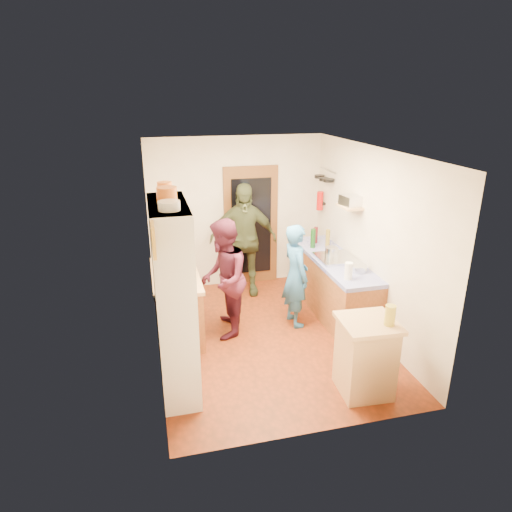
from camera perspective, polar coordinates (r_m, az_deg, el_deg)
name	(u,v)px	position (r m, az deg, el deg)	size (l,w,h in m)	color
floor	(266,336)	(6.61, 1.30, -10.02)	(3.00, 4.00, 0.02)	maroon
ceiling	(268,150)	(5.75, 1.51, 13.16)	(3.00, 4.00, 0.02)	silver
wall_back	(236,213)	(7.93, -2.47, 5.44)	(3.00, 0.02, 2.60)	beige
wall_front	(325,320)	(4.31, 8.57, -7.88)	(3.00, 0.02, 2.60)	beige
wall_left	(151,260)	(5.86, -12.99, -0.45)	(0.02, 4.00, 2.60)	beige
wall_right	(371,241)	(6.60, 14.15, 1.79)	(0.02, 4.00, 2.60)	beige
door_frame	(251,226)	(8.01, -0.63, 3.75)	(0.95, 0.06, 2.10)	brown
door_glass	(251,227)	(7.97, -0.57, 3.68)	(0.70, 0.02, 1.70)	black
hutch_body	(174,299)	(5.20, -10.22, -5.33)	(0.40, 1.20, 2.20)	white
hutch_top_shelf	(167,205)	(4.84, -11.01, 6.29)	(0.40, 1.14, 0.04)	white
plate_stack	(169,206)	(4.53, -10.81, 6.21)	(0.22, 0.22, 0.09)	white
orange_pot_a	(167,195)	(4.81, -11.08, 7.47)	(0.21, 0.21, 0.17)	orange
orange_pot_b	(165,189)	(5.20, -11.36, 8.27)	(0.17, 0.17, 0.15)	orange
left_counter_base	(177,304)	(6.62, -9.84, -5.99)	(0.60, 1.40, 0.85)	#A0572B
left_counter_top	(175,275)	(6.44, -10.08, -2.39)	(0.64, 1.44, 0.05)	tan
toaster	(182,282)	(5.92, -9.25, -3.26)	(0.23, 0.15, 0.17)	white
kettle	(172,273)	(6.21, -10.46, -2.05)	(0.18, 0.18, 0.20)	white
orange_bowl	(180,267)	(6.53, -9.50, -1.35)	(0.21, 0.21, 0.10)	orange
chopping_board	(173,260)	(6.91, -10.27, -0.48)	(0.30, 0.22, 0.03)	tan
right_counter_base	(332,287)	(7.20, 9.54, -3.81)	(0.60, 2.20, 0.84)	#A0572B
right_counter_top	(334,260)	(7.03, 9.75, -0.46)	(0.62, 2.22, 0.06)	#1B1CA4
hob	(336,258)	(6.96, 9.97, -0.24)	(0.55, 0.58, 0.04)	silver
pot_on_hob	(332,252)	(6.97, 9.43, 0.55)	(0.20, 0.20, 0.13)	silver
bottle_a	(313,238)	(7.38, 7.13, 2.21)	(0.08, 0.08, 0.31)	#143F14
bottle_b	(316,235)	(7.62, 7.47, 2.61)	(0.07, 0.07, 0.27)	#591419
bottle_c	(328,238)	(7.49, 8.96, 2.26)	(0.07, 0.07, 0.28)	olive
paper_towel	(349,271)	(6.23, 11.49, -1.85)	(0.11, 0.11, 0.23)	white
mixing_bowl	(358,268)	(6.55, 12.61, -1.49)	(0.25, 0.25, 0.10)	silver
island_base	(365,359)	(5.45, 13.49, -12.37)	(0.55, 0.55, 0.86)	tan
island_top	(369,323)	(5.22, 13.90, -8.14)	(0.62, 0.62, 0.05)	tan
cutting_board	(363,321)	(5.24, 13.18, -7.86)	(0.35, 0.28, 0.02)	white
oil_jar	(390,315)	(5.14, 16.41, -7.12)	(0.12, 0.12, 0.23)	#AD9E2D
pan_rail	(328,170)	(7.74, 9.02, 10.54)	(0.02, 0.02, 0.65)	silver
pan_hang_a	(329,180)	(7.58, 9.06, 9.34)	(0.18, 0.18, 0.05)	black
pan_hang_b	(324,179)	(7.77, 8.48, 9.47)	(0.16, 0.16, 0.05)	black
pan_hang_c	(319,177)	(7.95, 7.93, 9.81)	(0.17, 0.17, 0.05)	black
wall_shelf	(350,207)	(6.81, 11.64, 6.07)	(0.26, 0.42, 0.03)	tan
radio	(350,201)	(6.79, 11.69, 6.80)	(0.22, 0.30, 0.15)	silver
ext_bracket	(323,203)	(8.02, 8.38, 6.52)	(0.06, 0.10, 0.04)	black
fire_extinguisher	(320,201)	(7.99, 7.99, 6.85)	(0.11, 0.11, 0.32)	red
picture_frame	(153,240)	(4.15, -12.70, 1.98)	(0.03, 0.25, 0.30)	gold
person_hob	(298,276)	(6.63, 5.29, -2.48)	(0.56, 0.37, 1.54)	#2B65A2
person_left	(226,278)	(6.35, -3.79, -2.74)	(0.82, 0.64, 1.69)	#411423
person_back	(244,240)	(7.58, -1.50, 2.02)	(1.12, 0.47, 1.91)	#333922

